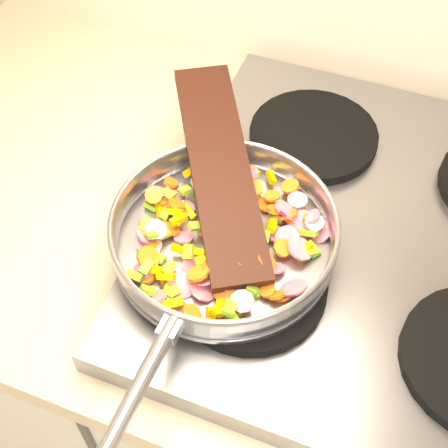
% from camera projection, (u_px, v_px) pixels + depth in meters
% --- Properties ---
extents(cooktop, '(0.60, 0.60, 0.04)m').
position_uv_depth(cooktop, '(383.00, 245.00, 0.83)').
color(cooktop, '#939399').
rests_on(cooktop, counter_top).
extents(grate_fl, '(0.19, 0.19, 0.02)m').
position_uv_depth(grate_fl, '(250.00, 285.00, 0.76)').
color(grate_fl, black).
rests_on(grate_fl, cooktop).
extents(grate_bl, '(0.19, 0.19, 0.02)m').
position_uv_depth(grate_bl, '(313.00, 135.00, 0.92)').
color(grate_bl, black).
rests_on(grate_bl, cooktop).
extents(saute_pan, '(0.31, 0.49, 0.05)m').
position_uv_depth(saute_pan, '(223.00, 233.00, 0.77)').
color(saute_pan, '#9E9EA5').
rests_on(saute_pan, grate_fl).
extents(vegetable_heap, '(0.26, 0.26, 0.05)m').
position_uv_depth(vegetable_heap, '(224.00, 239.00, 0.77)').
color(vegetable_heap, '#79AA22').
rests_on(vegetable_heap, saute_pan).
extents(wooden_spatula, '(0.23, 0.32, 0.07)m').
position_uv_depth(wooden_spatula, '(220.00, 169.00, 0.80)').
color(wooden_spatula, black).
rests_on(wooden_spatula, saute_pan).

